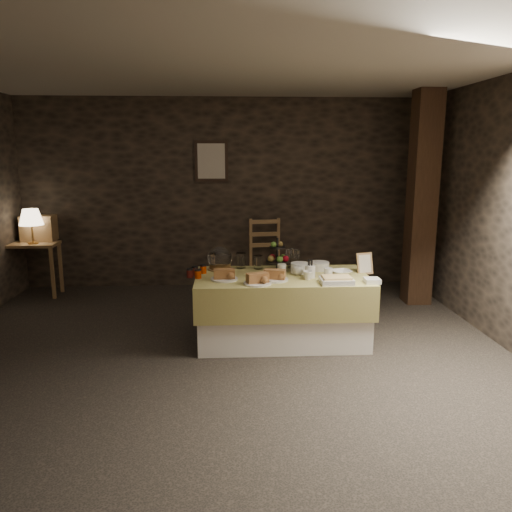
{
  "coord_description": "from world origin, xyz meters",
  "views": [
    {
      "loc": [
        0.09,
        -4.47,
        1.87
      ],
      "look_at": [
        0.34,
        0.2,
        0.89
      ],
      "focal_mm": 35.0,
      "sensor_mm": 36.0,
      "label": 1
    }
  ],
  "objects_px": {
    "buffet_table": "(282,303)",
    "table_lamp": "(31,218)",
    "timber_column": "(422,200)",
    "fruit_stand": "(278,257)",
    "console_table": "(32,253)",
    "chair": "(267,259)",
    "wine_rack": "(39,228)"
  },
  "relations": [
    {
      "from": "chair",
      "to": "wine_rack",
      "type": "bearing_deg",
      "value": 172.25
    },
    {
      "from": "chair",
      "to": "fruit_stand",
      "type": "relative_size",
      "value": 2.26
    },
    {
      "from": "table_lamp",
      "to": "fruit_stand",
      "type": "relative_size",
      "value": 1.34
    },
    {
      "from": "buffet_table",
      "to": "timber_column",
      "type": "relative_size",
      "value": 0.65
    },
    {
      "from": "buffet_table",
      "to": "chair",
      "type": "distance_m",
      "value": 1.92
    },
    {
      "from": "table_lamp",
      "to": "timber_column",
      "type": "height_order",
      "value": "timber_column"
    },
    {
      "from": "buffet_table",
      "to": "wine_rack",
      "type": "relative_size",
      "value": 4.05
    },
    {
      "from": "buffet_table",
      "to": "table_lamp",
      "type": "height_order",
      "value": "table_lamp"
    },
    {
      "from": "table_lamp",
      "to": "timber_column",
      "type": "distance_m",
      "value": 4.92
    },
    {
      "from": "buffet_table",
      "to": "fruit_stand",
      "type": "relative_size",
      "value": 5.07
    },
    {
      "from": "buffet_table",
      "to": "fruit_stand",
      "type": "xyz_separation_m",
      "value": [
        -0.02,
        0.24,
        0.42
      ]
    },
    {
      "from": "console_table",
      "to": "wine_rack",
      "type": "bearing_deg",
      "value": 74.48
    },
    {
      "from": "table_lamp",
      "to": "chair",
      "type": "distance_m",
      "value": 3.11
    },
    {
      "from": "table_lamp",
      "to": "chair",
      "type": "xyz_separation_m",
      "value": [
        3.04,
        0.19,
        -0.62
      ]
    },
    {
      "from": "console_table",
      "to": "timber_column",
      "type": "height_order",
      "value": "timber_column"
    },
    {
      "from": "chair",
      "to": "timber_column",
      "type": "xyz_separation_m",
      "value": [
        1.85,
        -0.69,
        0.87
      ]
    },
    {
      "from": "timber_column",
      "to": "fruit_stand",
      "type": "distance_m",
      "value": 2.16
    },
    {
      "from": "wine_rack",
      "to": "buffet_table",
      "type": "bearing_deg",
      "value": -32.59
    },
    {
      "from": "wine_rack",
      "to": "timber_column",
      "type": "distance_m",
      "value": 4.96
    },
    {
      "from": "buffet_table",
      "to": "timber_column",
      "type": "distance_m",
      "value": 2.39
    },
    {
      "from": "table_lamp",
      "to": "wine_rack",
      "type": "distance_m",
      "value": 0.29
    },
    {
      "from": "chair",
      "to": "fruit_stand",
      "type": "xyz_separation_m",
      "value": [
        -0.01,
        -1.67,
        0.37
      ]
    },
    {
      "from": "timber_column",
      "to": "buffet_table",
      "type": "bearing_deg",
      "value": -146.2
    },
    {
      "from": "buffet_table",
      "to": "console_table",
      "type": "height_order",
      "value": "console_table"
    },
    {
      "from": "chair",
      "to": "fruit_stand",
      "type": "bearing_deg",
      "value": -97.45
    },
    {
      "from": "console_table",
      "to": "chair",
      "type": "distance_m",
      "value": 3.1
    },
    {
      "from": "buffet_table",
      "to": "timber_column",
      "type": "bearing_deg",
      "value": 33.8
    },
    {
      "from": "table_lamp",
      "to": "timber_column",
      "type": "xyz_separation_m",
      "value": [
        4.89,
        -0.49,
        0.25
      ]
    },
    {
      "from": "table_lamp",
      "to": "console_table",
      "type": "bearing_deg",
      "value": 135.0
    },
    {
      "from": "console_table",
      "to": "timber_column",
      "type": "relative_size",
      "value": 0.27
    },
    {
      "from": "wine_rack",
      "to": "timber_column",
      "type": "xyz_separation_m",
      "value": [
        4.89,
        -0.72,
        0.42
      ]
    },
    {
      "from": "fruit_stand",
      "to": "wine_rack",
      "type": "bearing_deg",
      "value": 150.6
    }
  ]
}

